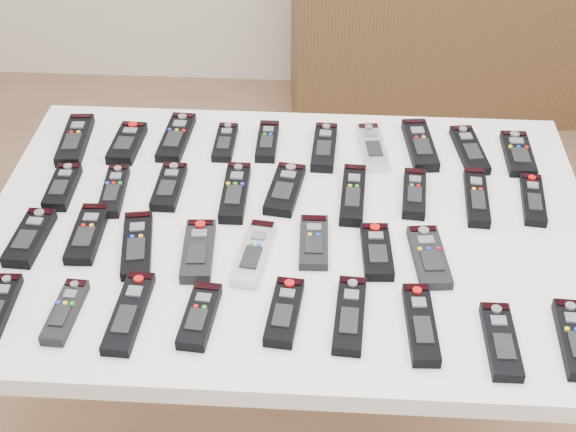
# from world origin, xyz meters

# --- Properties ---
(table) EXTENTS (1.25, 0.88, 0.78)m
(table) POSITION_xyz_m (-0.01, -0.03, 0.72)
(table) COLOR white
(table) RESTS_ON ground
(sideboard) EXTENTS (1.54, 0.54, 0.75)m
(sideboard) POSITION_xyz_m (0.65, 1.78, 0.38)
(sideboard) COLOR #4E321F
(sideboard) RESTS_ON ground
(remote_0) EXTENTS (0.07, 0.20, 0.02)m
(remote_0) POSITION_xyz_m (-0.53, 0.23, 0.79)
(remote_0) COLOR black
(remote_0) RESTS_ON table
(remote_1) EXTENTS (0.07, 0.16, 0.02)m
(remote_1) POSITION_xyz_m (-0.40, 0.23, 0.79)
(remote_1) COLOR black
(remote_1) RESTS_ON table
(remote_2) EXTENTS (0.07, 0.19, 0.02)m
(remote_2) POSITION_xyz_m (-0.29, 0.26, 0.79)
(remote_2) COLOR black
(remote_2) RESTS_ON table
(remote_3) EXTENTS (0.05, 0.14, 0.02)m
(remote_3) POSITION_xyz_m (-0.18, 0.25, 0.79)
(remote_3) COLOR black
(remote_3) RESTS_ON table
(remote_4) EXTENTS (0.05, 0.15, 0.02)m
(remote_4) POSITION_xyz_m (-0.08, 0.26, 0.79)
(remote_4) COLOR black
(remote_4) RESTS_ON table
(remote_5) EXTENTS (0.06, 0.18, 0.02)m
(remote_5) POSITION_xyz_m (0.06, 0.24, 0.79)
(remote_5) COLOR black
(remote_5) RESTS_ON table
(remote_6) EXTENTS (0.07, 0.18, 0.02)m
(remote_6) POSITION_xyz_m (0.17, 0.24, 0.79)
(remote_6) COLOR #B7B7BC
(remote_6) RESTS_ON table
(remote_7) EXTENTS (0.08, 0.20, 0.02)m
(remote_7) POSITION_xyz_m (0.28, 0.26, 0.79)
(remote_7) COLOR black
(remote_7) RESTS_ON table
(remote_8) EXTENTS (0.08, 0.19, 0.02)m
(remote_8) POSITION_xyz_m (0.39, 0.25, 0.79)
(remote_8) COLOR black
(remote_8) RESTS_ON table
(remote_9) EXTENTS (0.06, 0.17, 0.02)m
(remote_9) POSITION_xyz_m (0.50, 0.24, 0.79)
(remote_9) COLOR black
(remote_9) RESTS_ON table
(remote_10) EXTENTS (0.06, 0.15, 0.02)m
(remote_10) POSITION_xyz_m (-0.50, 0.05, 0.79)
(remote_10) COLOR black
(remote_10) RESTS_ON table
(remote_11) EXTENTS (0.06, 0.17, 0.02)m
(remote_11) POSITION_xyz_m (-0.39, 0.04, 0.79)
(remote_11) COLOR black
(remote_11) RESTS_ON table
(remote_12) EXTENTS (0.06, 0.16, 0.02)m
(remote_12) POSITION_xyz_m (-0.28, 0.07, 0.79)
(remote_12) COLOR black
(remote_12) RESTS_ON table
(remote_13) EXTENTS (0.05, 0.19, 0.02)m
(remote_13) POSITION_xyz_m (-0.13, 0.05, 0.79)
(remote_13) COLOR black
(remote_13) RESTS_ON table
(remote_14) EXTENTS (0.08, 0.18, 0.02)m
(remote_14) POSITION_xyz_m (-0.02, 0.07, 0.79)
(remote_14) COLOR black
(remote_14) RESTS_ON table
(remote_15) EXTENTS (0.06, 0.20, 0.02)m
(remote_15) POSITION_xyz_m (0.12, 0.06, 0.79)
(remote_15) COLOR black
(remote_15) RESTS_ON table
(remote_16) EXTENTS (0.06, 0.16, 0.02)m
(remote_16) POSITION_xyz_m (0.25, 0.07, 0.79)
(remote_16) COLOR black
(remote_16) RESTS_ON table
(remote_17) EXTENTS (0.06, 0.19, 0.02)m
(remote_17) POSITION_xyz_m (0.38, 0.07, 0.79)
(remote_17) COLOR black
(remote_17) RESTS_ON table
(remote_18) EXTENTS (0.06, 0.17, 0.02)m
(remote_18) POSITION_xyz_m (0.50, 0.07, 0.79)
(remote_18) COLOR black
(remote_18) RESTS_ON table
(remote_19) EXTENTS (0.06, 0.16, 0.02)m
(remote_19) POSITION_xyz_m (-0.52, -0.12, 0.79)
(remote_19) COLOR black
(remote_19) RESTS_ON table
(remote_20) EXTENTS (0.06, 0.17, 0.02)m
(remote_20) POSITION_xyz_m (-0.41, -0.10, 0.79)
(remote_20) COLOR black
(remote_20) RESTS_ON table
(remote_21) EXTENTS (0.09, 0.20, 0.02)m
(remote_21) POSITION_xyz_m (-0.30, -0.13, 0.79)
(remote_21) COLOR black
(remote_21) RESTS_ON table
(remote_22) EXTENTS (0.07, 0.17, 0.02)m
(remote_22) POSITION_xyz_m (-0.18, -0.14, 0.79)
(remote_22) COLOR black
(remote_22) RESTS_ON table
(remote_23) EXTENTS (0.07, 0.19, 0.02)m
(remote_23) POSITION_xyz_m (-0.07, -0.14, 0.79)
(remote_23) COLOR #B7B7BC
(remote_23) RESTS_ON table
(remote_24) EXTENTS (0.06, 0.15, 0.02)m
(remote_24) POSITION_xyz_m (0.04, -0.10, 0.79)
(remote_24) COLOR black
(remote_24) RESTS_ON table
(remote_25) EXTENTS (0.06, 0.16, 0.02)m
(remote_25) POSITION_xyz_m (0.17, -0.12, 0.79)
(remote_25) COLOR black
(remote_25) RESTS_ON table
(remote_26) EXTENTS (0.08, 0.18, 0.02)m
(remote_26) POSITION_xyz_m (0.27, -0.13, 0.79)
(remote_26) COLOR black
(remote_26) RESTS_ON table
(remote_28) EXTENTS (0.05, 0.15, 0.02)m
(remote_28) POSITION_xyz_m (-0.39, -0.32, 0.79)
(remote_28) COLOR black
(remote_28) RESTS_ON table
(remote_29) EXTENTS (0.06, 0.20, 0.02)m
(remote_29) POSITION_xyz_m (-0.28, -0.32, 0.79)
(remote_29) COLOR black
(remote_29) RESTS_ON table
(remote_30) EXTENTS (0.06, 0.16, 0.02)m
(remote_30) POSITION_xyz_m (-0.15, -0.32, 0.79)
(remote_30) COLOR black
(remote_30) RESTS_ON table
(remote_31) EXTENTS (0.07, 0.16, 0.02)m
(remote_31) POSITION_xyz_m (-0.00, -0.30, 0.79)
(remote_31) COLOR black
(remote_31) RESTS_ON table
(remote_32) EXTENTS (0.06, 0.19, 0.02)m
(remote_32) POSITION_xyz_m (0.11, -0.30, 0.79)
(remote_32) COLOR black
(remote_32) RESTS_ON table
(remote_33) EXTENTS (0.06, 0.19, 0.02)m
(remote_33) POSITION_xyz_m (0.24, -0.31, 0.79)
(remote_33) COLOR black
(remote_33) RESTS_ON table
(remote_34) EXTENTS (0.05, 0.17, 0.02)m
(remote_34) POSITION_xyz_m (0.37, -0.34, 0.79)
(remote_34) COLOR black
(remote_34) RESTS_ON table
(remote_35) EXTENTS (0.06, 0.18, 0.02)m
(remote_35) POSITION_xyz_m (0.50, -0.33, 0.79)
(remote_35) COLOR black
(remote_35) RESTS_ON table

